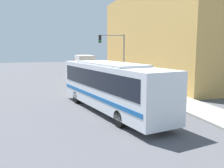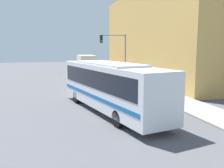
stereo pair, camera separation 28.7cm
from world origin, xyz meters
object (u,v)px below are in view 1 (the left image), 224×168
(city_bus, at_px, (110,84))
(traffic_light_pole, at_px, (116,50))
(parking_meter, at_px, (135,78))
(delivery_truck, at_px, (84,64))
(fire_hydrant, at_px, (158,92))
(pedestrian_near_corner, at_px, (125,74))

(city_bus, distance_m, traffic_light_pole, 14.12)
(city_bus, distance_m, parking_meter, 10.60)
(delivery_truck, xyz_separation_m, traffic_light_pole, (2.32, -9.60, 2.36))
(city_bus, bearing_deg, parking_meter, 47.71)
(fire_hydrant, distance_m, parking_meter, 5.54)
(parking_meter, height_order, pedestrian_near_corner, pedestrian_near_corner)
(city_bus, relative_size, parking_meter, 9.15)
(city_bus, relative_size, delivery_truck, 1.70)
(traffic_light_pole, height_order, pedestrian_near_corner, traffic_light_pole)
(delivery_truck, distance_m, parking_meter, 14.12)
(fire_hydrant, distance_m, traffic_light_pole, 10.31)
(pedestrian_near_corner, bearing_deg, parking_meter, -97.80)
(city_bus, xyz_separation_m, fire_hydrant, (5.30, 3.61, -1.40))
(traffic_light_pole, xyz_separation_m, pedestrian_near_corner, (1.64, 1.14, -3.12))
(pedestrian_near_corner, bearing_deg, traffic_light_pole, -145.23)
(city_bus, distance_m, fire_hydrant, 6.57)
(delivery_truck, height_order, traffic_light_pole, traffic_light_pole)
(fire_hydrant, height_order, traffic_light_pole, traffic_light_pole)
(traffic_light_pole, relative_size, parking_meter, 4.48)
(delivery_truck, height_order, fire_hydrant, delivery_truck)
(traffic_light_pole, distance_m, pedestrian_near_corner, 3.70)
(fire_hydrant, xyz_separation_m, pedestrian_near_corner, (0.72, 10.78, 0.43))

